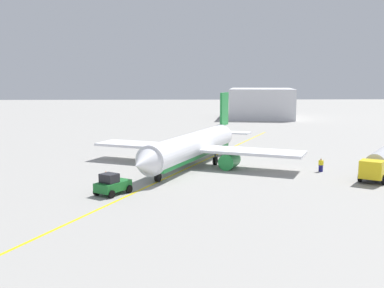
{
  "coord_description": "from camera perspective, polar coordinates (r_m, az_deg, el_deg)",
  "views": [
    {
      "loc": [
        59.24,
        -2.25,
        11.54
      ],
      "look_at": [
        0.0,
        0.0,
        3.0
      ],
      "focal_mm": 42.02,
      "sensor_mm": 36.0,
      "label": 1
    }
  ],
  "objects": [
    {
      "name": "ground_plane",
      "position": [
        60.39,
        -0.0,
        -2.82
      ],
      "size": [
        400.0,
        400.0,
        0.0
      ],
      "primitive_type": "plane",
      "color": "#9E9B96"
    },
    {
      "name": "airplane",
      "position": [
        60.44,
        0.19,
        -0.35
      ],
      "size": [
        30.2,
        28.56,
        9.47
      ],
      "color": "white",
      "rests_on": "ground"
    },
    {
      "name": "fuel_tanker",
      "position": [
        58.09,
        22.71,
        -2.16
      ],
      "size": [
        10.67,
        8.49,
        3.15
      ],
      "color": "#2D2D33",
      "rests_on": "ground"
    },
    {
      "name": "pushback_tug",
      "position": [
        46.28,
        -10.1,
        -5.09
      ],
      "size": [
        4.1,
        3.84,
        2.2
      ],
      "color": "#196B28",
      "rests_on": "ground"
    },
    {
      "name": "refueling_worker",
      "position": [
        58.92,
        16.04,
        -2.61
      ],
      "size": [
        0.62,
        0.62,
        1.71
      ],
      "color": "navy",
      "rests_on": "ground"
    },
    {
      "name": "safety_cone_nose",
      "position": [
        54.66,
        -10.88,
        -3.75
      ],
      "size": [
        0.65,
        0.65,
        0.73
      ],
      "primitive_type": "cone",
      "color": "#F2590F",
      "rests_on": "ground"
    },
    {
      "name": "safety_cone_wingtip",
      "position": [
        48.49,
        -9.08,
        -5.24
      ],
      "size": [
        0.64,
        0.64,
        0.71
      ],
      "primitive_type": "cone",
      "color": "#F2590F",
      "rests_on": "ground"
    },
    {
      "name": "distant_hangar",
      "position": [
        139.4,
        8.78,
        5.17
      ],
      "size": [
        28.61,
        22.73,
        8.8
      ],
      "color": "silver",
      "rests_on": "ground"
    },
    {
      "name": "taxi_line_marking",
      "position": [
        60.39,
        -0.0,
        -2.81
      ],
      "size": [
        77.08,
        35.56,
        0.01
      ],
      "primitive_type": "cube",
      "rotation": [
        0.0,
        0.0,
        -0.43
      ],
      "color": "yellow",
      "rests_on": "ground"
    }
  ]
}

